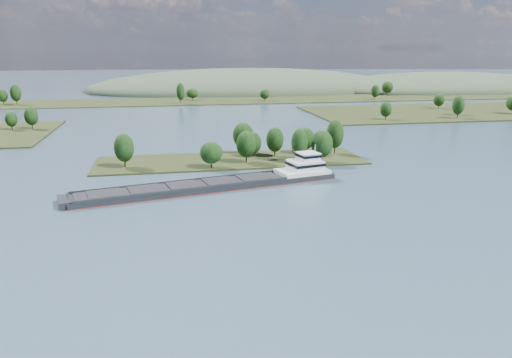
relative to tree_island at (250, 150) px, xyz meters
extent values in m
plane|color=#334558|center=(-7.28, -59.24, -4.28)|extent=(1800.00, 1800.00, 0.00)
cube|color=black|center=(-7.28, 0.76, -4.28)|extent=(100.00, 30.00, 1.20)
cylinder|color=black|center=(16.74, -8.77, -1.60)|extent=(0.50, 0.50, 4.15)
ellipsoid|color=black|center=(16.74, -8.77, 3.68)|extent=(6.18, 6.18, 10.68)
cylinder|color=black|center=(-0.54, 13.09, -1.70)|extent=(0.50, 0.50, 3.97)
ellipsoid|color=black|center=(-0.54, 13.09, 3.35)|extent=(8.42, 8.42, 10.20)
cylinder|color=black|center=(-2.28, -4.80, -1.76)|extent=(0.50, 0.50, 3.84)
ellipsoid|color=black|center=(-2.28, -4.80, 3.12)|extent=(7.52, 7.52, 9.87)
cylinder|color=black|center=(2.19, 3.70, -2.11)|extent=(0.50, 0.50, 3.14)
ellipsoid|color=black|center=(2.19, 3.70, 1.89)|extent=(5.57, 5.57, 8.08)
cylinder|color=black|center=(-15.76, -10.77, -2.17)|extent=(0.50, 0.50, 3.02)
ellipsoid|color=black|center=(-15.76, -10.77, 1.67)|extent=(7.93, 7.93, 7.77)
cylinder|color=black|center=(-45.65, -4.61, -1.71)|extent=(0.50, 0.50, 3.95)
ellipsoid|color=black|center=(-45.65, -4.61, 3.31)|extent=(6.97, 6.97, 10.15)
cylinder|color=black|center=(10.28, 3.37, -1.81)|extent=(0.50, 0.50, 3.74)
ellipsoid|color=black|center=(10.28, 3.37, 2.95)|extent=(6.82, 6.82, 9.63)
cylinder|color=black|center=(34.93, 4.48, -1.46)|extent=(0.50, 0.50, 4.44)
ellipsoid|color=black|center=(34.93, 4.48, 4.18)|extent=(6.87, 6.87, 11.41)
cylinder|color=black|center=(24.82, -9.94, -1.71)|extent=(0.50, 0.50, 3.93)
ellipsoid|color=black|center=(24.82, -9.94, 3.29)|extent=(8.02, 8.02, 10.11)
cylinder|color=black|center=(23.42, 6.79, -1.98)|extent=(0.50, 0.50, 3.40)
ellipsoid|color=black|center=(23.42, 6.79, 2.34)|extent=(7.38, 7.38, 8.74)
cylinder|color=black|center=(-98.59, 92.01, -1.61)|extent=(0.50, 0.50, 3.73)
ellipsoid|color=black|center=(-98.59, 92.01, 3.13)|extent=(6.90, 6.90, 9.60)
cylinder|color=black|center=(-108.02, 90.70, -1.98)|extent=(0.50, 0.50, 3.00)
ellipsoid|color=black|center=(-108.02, 90.70, 1.84)|extent=(5.92, 5.92, 7.72)
cylinder|color=black|center=(96.18, 90.54, -1.78)|extent=(0.50, 0.50, 3.39)
ellipsoid|color=black|center=(96.18, 90.54, 2.53)|extent=(6.79, 6.79, 8.71)
cylinder|color=black|center=(140.67, 87.88, -1.29)|extent=(0.50, 0.50, 4.37)
ellipsoid|color=black|center=(140.67, 87.88, 4.27)|extent=(7.11, 7.11, 11.24)
cylinder|color=black|center=(148.93, 101.18, -1.93)|extent=(0.50, 0.50, 3.10)
ellipsoid|color=black|center=(148.93, 101.18, 2.02)|extent=(6.60, 6.60, 7.98)
cylinder|color=black|center=(155.86, 135.20, -1.84)|extent=(0.50, 0.50, 3.27)
ellipsoid|color=black|center=(155.86, 135.20, 2.32)|extent=(7.51, 7.51, 8.42)
cube|color=black|center=(-7.28, 220.76, -4.28)|extent=(900.00, 60.00, 1.20)
cylinder|color=black|center=(-147.54, 217.91, -1.83)|extent=(0.50, 0.50, 3.69)
ellipsoid|color=black|center=(-147.54, 217.91, 2.85)|extent=(6.89, 6.89, 9.48)
cylinder|color=black|center=(138.34, 202.11, -1.70)|extent=(0.50, 0.50, 3.95)
ellipsoid|color=black|center=(138.34, 202.11, 3.32)|extent=(6.71, 6.71, 10.16)
cylinder|color=black|center=(-7.76, 226.15, -2.12)|extent=(0.50, 0.50, 3.11)
ellipsoid|color=black|center=(-7.76, 226.15, 1.83)|extent=(9.51, 9.51, 7.99)
cylinder|color=black|center=(164.36, 235.54, -1.65)|extent=(0.50, 0.50, 4.05)
ellipsoid|color=black|center=(164.36, 235.54, 3.49)|extent=(9.81, 9.81, 10.40)
cylinder|color=black|center=(-137.97, 216.43, -1.23)|extent=(0.50, 0.50, 4.90)
ellipsoid|color=black|center=(-137.97, 216.43, 5.00)|extent=(7.89, 7.89, 12.59)
cylinder|color=black|center=(48.38, 209.46, -2.19)|extent=(0.50, 0.50, 2.98)
ellipsoid|color=black|center=(48.38, 209.46, 1.61)|extent=(7.59, 7.59, 7.67)
cylinder|color=black|center=(-17.89, 201.89, -1.15)|extent=(0.50, 0.50, 5.05)
ellipsoid|color=black|center=(-17.89, 201.89, 5.28)|extent=(6.32, 6.32, 13.00)
ellipsoid|color=#364630|center=(252.72, 290.76, -4.28)|extent=(260.00, 140.00, 36.00)
ellipsoid|color=#364630|center=(52.72, 320.76, -4.28)|extent=(320.00, 160.00, 44.00)
cube|color=black|center=(-18.69, -35.57, -3.76)|extent=(82.56, 28.80, 2.27)
cube|color=maroon|center=(-18.69, -35.57, -4.23)|extent=(82.81, 29.05, 0.26)
cube|color=black|center=(-27.86, -32.54, -2.32)|extent=(62.26, 14.95, 0.82)
cube|color=black|center=(-25.56, -42.36, -2.32)|extent=(62.26, 14.95, 0.82)
cube|color=black|center=(-26.71, -37.45, -2.48)|extent=(62.27, 23.11, 0.31)
cube|color=black|center=(-48.77, -42.61, -2.17)|extent=(10.95, 10.33, 0.36)
cube|color=black|center=(-37.74, -40.03, -2.17)|extent=(10.95, 10.33, 0.36)
cube|color=black|center=(-26.71, -37.45, -2.17)|extent=(10.95, 10.33, 0.36)
cube|color=black|center=(-15.68, -34.87, -2.17)|extent=(10.95, 10.33, 0.36)
cube|color=black|center=(-4.65, -32.29, -2.17)|extent=(10.95, 10.33, 0.36)
cube|color=black|center=(-59.29, -45.08, -3.35)|extent=(5.12, 9.73, 2.06)
cylinder|color=black|center=(-58.29, -44.84, -1.91)|extent=(0.30, 0.30, 2.27)
cube|color=white|center=(12.40, -28.30, -2.01)|extent=(18.30, 13.38, 1.24)
cube|color=white|center=(13.40, -28.06, 0.05)|extent=(11.90, 10.37, 3.09)
cube|color=black|center=(13.40, -28.06, 0.46)|extent=(12.15, 10.62, 0.93)
cube|color=white|center=(14.40, -27.83, 2.72)|extent=(7.42, 7.42, 2.27)
cube|color=black|center=(14.40, -27.83, 3.14)|extent=(7.67, 7.67, 0.82)
cube|color=white|center=(14.40, -27.83, 3.96)|extent=(7.92, 7.92, 0.21)
cylinder|color=white|center=(16.91, -27.24, 5.20)|extent=(0.25, 0.25, 2.68)
cylinder|color=black|center=(9.69, -25.76, 4.17)|extent=(0.62, 0.62, 1.24)
camera|label=1|loc=(-31.66, -181.48, 37.18)|focal=35.00mm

